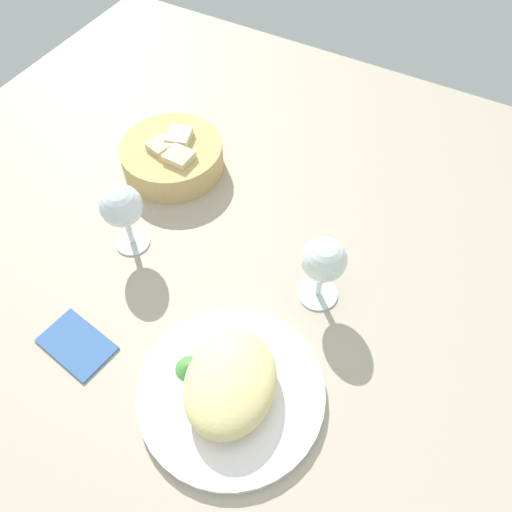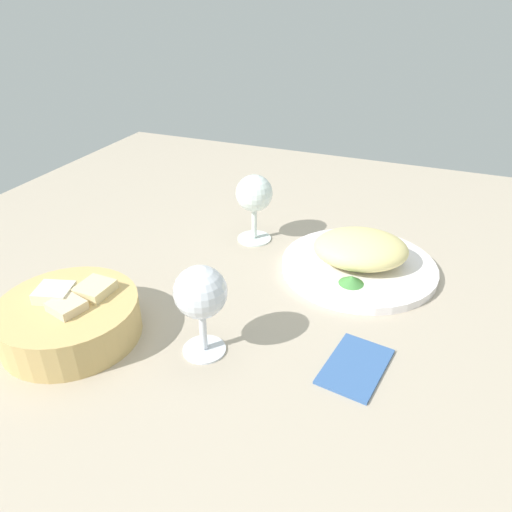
{
  "view_description": "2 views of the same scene",
  "coord_description": "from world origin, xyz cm",
  "px_view_note": "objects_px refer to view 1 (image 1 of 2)",
  "views": [
    {
      "loc": [
        -34.91,
        -26.33,
        68.83
      ],
      "look_at": [
        6.22,
        -3.79,
        3.65
      ],
      "focal_mm": 35.13,
      "sensor_mm": 36.0,
      "label": 1
    },
    {
      "loc": [
        -24.66,
        61.75,
        43.92
      ],
      "look_at": [
        1.44,
        -2.68,
        3.84
      ],
      "focal_mm": 34.05,
      "sensor_mm": 36.0,
      "label": 2
    }
  ],
  "objects_px": {
    "plate": "(231,392)",
    "bread_basket": "(173,156)",
    "wine_glass_far": "(122,209)",
    "folded_napkin": "(76,344)",
    "wine_glass_near": "(324,263)"
  },
  "relations": [
    {
      "from": "plate",
      "to": "wine_glass_far",
      "type": "distance_m",
      "value": 0.33
    },
    {
      "from": "wine_glass_far",
      "to": "folded_napkin",
      "type": "height_order",
      "value": "wine_glass_far"
    },
    {
      "from": "wine_glass_near",
      "to": "wine_glass_far",
      "type": "relative_size",
      "value": 1.0
    },
    {
      "from": "wine_glass_near",
      "to": "folded_napkin",
      "type": "relative_size",
      "value": 1.18
    },
    {
      "from": "wine_glass_far",
      "to": "folded_napkin",
      "type": "bearing_deg",
      "value": -167.48
    },
    {
      "from": "bread_basket",
      "to": "folded_napkin",
      "type": "relative_size",
      "value": 1.74
    },
    {
      "from": "bread_basket",
      "to": "wine_glass_far",
      "type": "relative_size",
      "value": 1.48
    },
    {
      "from": "wine_glass_near",
      "to": "folded_napkin",
      "type": "xyz_separation_m",
      "value": [
        -0.26,
        0.28,
        -0.08
      ]
    },
    {
      "from": "plate",
      "to": "bread_basket",
      "type": "distance_m",
      "value": 0.47
    },
    {
      "from": "bread_basket",
      "to": "folded_napkin",
      "type": "distance_m",
      "value": 0.39
    },
    {
      "from": "plate",
      "to": "bread_basket",
      "type": "relative_size",
      "value": 1.38
    },
    {
      "from": "wine_glass_far",
      "to": "folded_napkin",
      "type": "relative_size",
      "value": 1.18
    },
    {
      "from": "folded_napkin",
      "to": "plate",
      "type": "bearing_deg",
      "value": -160.2
    },
    {
      "from": "wine_glass_near",
      "to": "wine_glass_far",
      "type": "xyz_separation_m",
      "value": [
        -0.06,
        0.32,
        0.0
      ]
    },
    {
      "from": "plate",
      "to": "folded_napkin",
      "type": "height_order",
      "value": "plate"
    }
  ]
}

